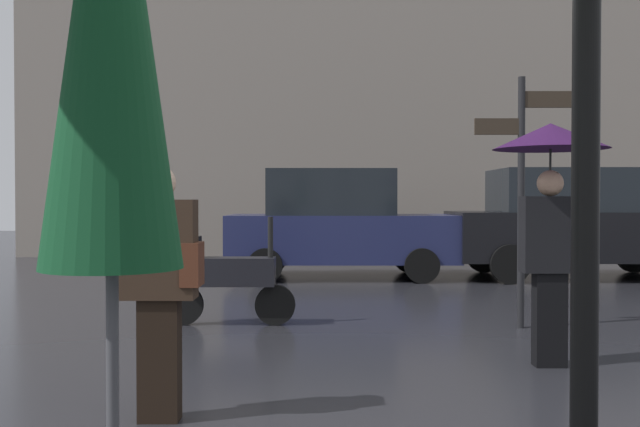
% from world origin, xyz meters
% --- Properties ---
extents(folded_patio_umbrella_near, '(0.44, 0.44, 2.72)m').
position_xyz_m(folded_patio_umbrella_near, '(-1.05, -0.71, 1.89)').
color(folded_patio_umbrella_near, black).
rests_on(folded_patio_umbrella_near, ground).
extents(pedestrian_with_umbrella, '(0.97, 0.97, 2.08)m').
position_xyz_m(pedestrian_with_umbrella, '(1.50, 3.33, 1.61)').
color(pedestrian_with_umbrella, black).
rests_on(pedestrian_with_umbrella, ground).
extents(pedestrian_with_bag, '(0.51, 0.24, 1.65)m').
position_xyz_m(pedestrian_with_bag, '(-1.48, 1.84, 0.93)').
color(pedestrian_with_bag, black).
rests_on(pedestrian_with_bag, ground).
extents(parked_scooter, '(1.51, 0.32, 1.23)m').
position_xyz_m(parked_scooter, '(-1.55, 5.32, 0.56)').
color(parked_scooter, black).
rests_on(parked_scooter, ground).
extents(parked_car_left, '(4.53, 2.08, 1.98)m').
position_xyz_m(parked_car_left, '(4.16, 10.20, 1.01)').
color(parked_car_left, black).
rests_on(parked_car_left, ground).
extents(parked_car_right, '(4.13, 1.99, 1.97)m').
position_xyz_m(parked_car_right, '(-0.13, 10.27, 0.98)').
color(parked_car_right, '#1E234C').
rests_on(parked_car_right, ground).
extents(street_signpost, '(1.08, 0.08, 2.79)m').
position_xyz_m(street_signpost, '(1.77, 5.14, 1.70)').
color(street_signpost, black).
rests_on(street_signpost, ground).
extents(building_block, '(16.08, 3.04, 13.48)m').
position_xyz_m(building_block, '(0.00, 16.37, 6.74)').
color(building_block, gray).
rests_on(building_block, ground).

